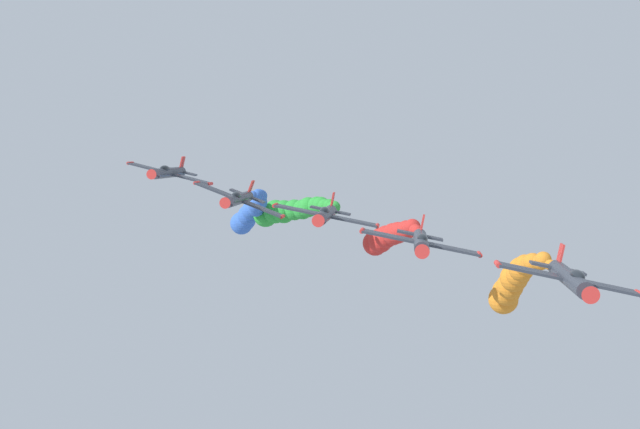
% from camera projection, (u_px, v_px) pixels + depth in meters
% --- Properties ---
extents(airplane_lead, '(9.45, 10.35, 2.95)m').
position_uv_depth(airplane_lead, '(570.00, 278.00, 48.63)').
color(airplane_lead, '#333842').
extents(smoke_trail_lead, '(3.06, 23.50, 9.14)m').
position_uv_depth(smoke_trail_lead, '(513.00, 284.00, 71.95)').
color(smoke_trail_lead, orange).
extents(airplane_left_inner, '(9.46, 10.35, 2.92)m').
position_uv_depth(airplane_left_inner, '(421.00, 242.00, 57.88)').
color(airplane_left_inner, '#333842').
extents(smoke_trail_left_inner, '(6.82, 27.79, 6.27)m').
position_uv_depth(smoke_trail_left_inner, '(388.00, 237.00, 85.21)').
color(smoke_trail_left_inner, red).
extents(airplane_right_inner, '(9.46, 10.35, 2.92)m').
position_uv_depth(airplane_right_inner, '(326.00, 215.00, 65.81)').
color(airplane_right_inner, '#333842').
extents(smoke_trail_right_inner, '(14.24, 30.52, 5.44)m').
position_uv_depth(smoke_trail_right_inner, '(289.00, 211.00, 95.71)').
color(smoke_trail_right_inner, green).
extents(airplane_left_outer, '(9.06, 10.35, 3.74)m').
position_uv_depth(airplane_left_outer, '(238.00, 199.00, 74.03)').
color(airplane_left_outer, '#333842').
extents(smoke_trail_left_outer, '(9.87, 30.94, 8.06)m').
position_uv_depth(smoke_trail_left_outer, '(249.00, 214.00, 104.16)').
color(smoke_trail_left_outer, blue).
extents(airplane_right_outer, '(9.37, 10.35, 3.15)m').
position_uv_depth(airplane_right_outer, '(169.00, 172.00, 81.65)').
color(airplane_right_outer, '#333842').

